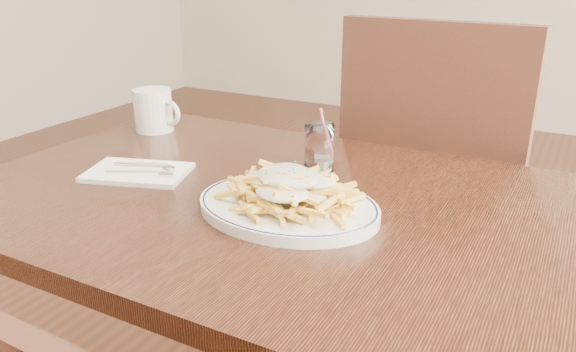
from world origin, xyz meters
The scene contains 8 objects.
table centered at (0.00, 0.00, 0.67)m, with size 1.20×0.80×0.75m.
chair_far centered at (0.18, 0.62, 0.59)m, with size 0.51×0.51×1.04m.
fries_plate centered at (0.08, -0.06, 0.76)m, with size 0.39×0.35×0.02m.
loaded_fries centered at (0.08, -0.06, 0.81)m, with size 0.26×0.23×0.07m.
napkin centered at (-0.29, -0.04, 0.76)m, with size 0.21×0.13×0.01m, color white.
cutlery centered at (-0.29, -0.04, 0.76)m, with size 0.15×0.12×0.01m.
water_glass centered at (0.03, 0.16, 0.80)m, with size 0.06×0.06×0.14m.
coffee_mug centered at (-0.48, 0.23, 0.80)m, with size 0.14×0.10×0.11m.
Camera 1 is at (0.51, -0.86, 1.17)m, focal length 35.00 mm.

